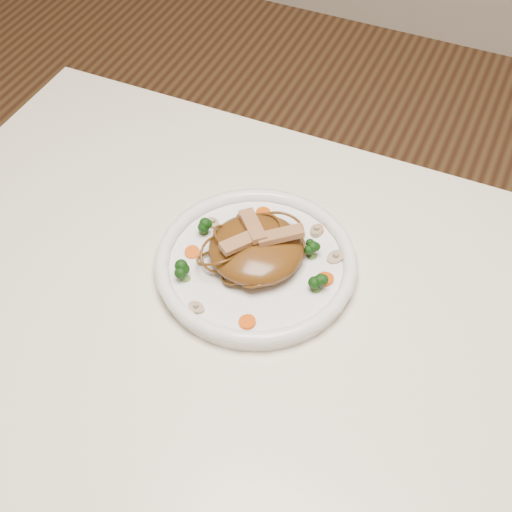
% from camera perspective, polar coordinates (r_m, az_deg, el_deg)
% --- Properties ---
extents(table, '(1.20, 0.80, 0.75)m').
position_cam_1_polar(table, '(0.99, 2.20, -10.43)').
color(table, white).
rests_on(table, ground).
extents(plate, '(0.32, 0.32, 0.02)m').
position_cam_1_polar(plate, '(0.98, -0.00, -0.85)').
color(plate, white).
rests_on(plate, table).
extents(noodle_mound, '(0.13, 0.13, 0.04)m').
position_cam_1_polar(noodle_mound, '(0.96, 0.02, 0.60)').
color(noodle_mound, brown).
rests_on(noodle_mound, plate).
extents(chicken_a, '(0.06, 0.05, 0.01)m').
position_cam_1_polar(chicken_a, '(0.94, 1.93, 1.66)').
color(chicken_a, tan).
rests_on(chicken_a, noodle_mound).
extents(chicken_b, '(0.06, 0.06, 0.01)m').
position_cam_1_polar(chicken_b, '(0.95, -0.27, 2.42)').
color(chicken_b, tan).
rests_on(chicken_b, noodle_mound).
extents(chicken_c, '(0.05, 0.06, 0.01)m').
position_cam_1_polar(chicken_c, '(0.94, -1.14, 1.16)').
color(chicken_c, tan).
rests_on(chicken_c, noodle_mound).
extents(broccoli_0, '(0.03, 0.03, 0.03)m').
position_cam_1_polar(broccoli_0, '(0.97, 4.50, 0.58)').
color(broccoli_0, '#0F3E0D').
rests_on(broccoli_0, plate).
extents(broccoli_1, '(0.03, 0.03, 0.03)m').
position_cam_1_polar(broccoli_1, '(1.00, -4.24, 2.53)').
color(broccoli_1, '#0F3E0D').
rests_on(broccoli_1, plate).
extents(broccoli_2, '(0.03, 0.03, 0.03)m').
position_cam_1_polar(broccoli_2, '(0.95, -5.69, -1.23)').
color(broccoli_2, '#0F3E0D').
rests_on(broccoli_2, plate).
extents(broccoli_3, '(0.03, 0.03, 0.03)m').
position_cam_1_polar(broccoli_3, '(0.93, 4.85, -2.10)').
color(broccoli_3, '#0F3E0D').
rests_on(broccoli_3, plate).
extents(carrot_0, '(0.02, 0.02, 0.00)m').
position_cam_1_polar(carrot_0, '(1.01, 4.89, 2.09)').
color(carrot_0, '#E85708').
rests_on(carrot_0, plate).
extents(carrot_1, '(0.03, 0.03, 0.00)m').
position_cam_1_polar(carrot_1, '(0.99, -5.08, 0.30)').
color(carrot_1, '#E85708').
rests_on(carrot_1, plate).
extents(carrot_2, '(0.03, 0.03, 0.00)m').
position_cam_1_polar(carrot_2, '(0.96, 5.53, -1.81)').
color(carrot_2, '#E85708').
rests_on(carrot_2, plate).
extents(carrot_3, '(0.03, 0.03, 0.00)m').
position_cam_1_polar(carrot_3, '(1.03, 0.57, 3.44)').
color(carrot_3, '#E85708').
rests_on(carrot_3, plate).
extents(carrot_4, '(0.02, 0.02, 0.00)m').
position_cam_1_polar(carrot_4, '(0.91, -0.70, -5.26)').
color(carrot_4, '#E85708').
rests_on(carrot_4, plate).
extents(mushroom_0, '(0.02, 0.02, 0.01)m').
position_cam_1_polar(mushroom_0, '(0.92, -4.76, -4.12)').
color(mushroom_0, beige).
rests_on(mushroom_0, plate).
extents(mushroom_1, '(0.04, 0.04, 0.01)m').
position_cam_1_polar(mushroom_1, '(0.98, 6.34, -0.09)').
color(mushroom_1, beige).
rests_on(mushroom_1, plate).
extents(mushroom_2, '(0.03, 0.03, 0.01)m').
position_cam_1_polar(mushroom_2, '(1.02, -3.42, 2.62)').
color(mushroom_2, beige).
rests_on(mushroom_2, plate).
extents(mushroom_3, '(0.03, 0.03, 0.01)m').
position_cam_1_polar(mushroom_3, '(1.01, 4.83, 2.04)').
color(mushroom_3, beige).
rests_on(mushroom_3, plate).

